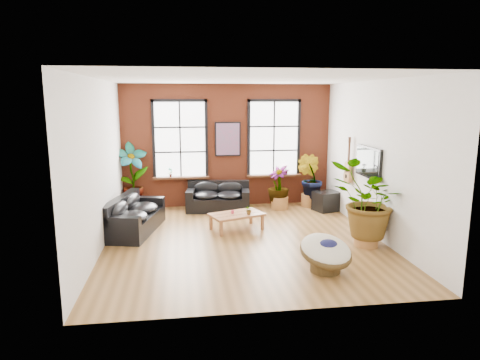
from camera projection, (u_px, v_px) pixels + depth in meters
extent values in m
cube|color=brown|center=(244.00, 241.00, 9.49)|extent=(6.00, 6.50, 0.02)
cube|color=white|center=(244.00, 78.00, 8.83)|extent=(6.00, 6.50, 0.02)
cube|color=#4A1D11|center=(228.00, 146.00, 12.33)|extent=(6.00, 0.02, 3.50)
cube|color=silver|center=(277.00, 196.00, 5.99)|extent=(6.00, 0.02, 3.50)
cube|color=silver|center=(99.00, 165.00, 8.76)|extent=(0.02, 6.50, 3.50)
cube|color=silver|center=(377.00, 160.00, 9.56)|extent=(0.02, 6.50, 3.50)
cube|color=white|center=(180.00, 140.00, 12.05)|extent=(1.40, 0.02, 2.10)
cube|color=#3A1E10|center=(181.00, 178.00, 12.19)|extent=(1.60, 0.22, 0.06)
cube|color=white|center=(274.00, 138.00, 12.41)|extent=(1.40, 0.02, 2.10)
cube|color=#3A1E10|center=(274.00, 175.00, 12.55)|extent=(1.60, 0.22, 0.06)
cube|color=black|center=(218.00, 204.00, 11.97)|extent=(1.83, 1.07, 0.39)
cube|color=black|center=(219.00, 187.00, 12.21)|extent=(1.75, 0.43, 0.40)
cube|color=black|center=(191.00, 193.00, 11.91)|extent=(0.32, 0.86, 0.21)
cube|color=black|center=(245.00, 193.00, 11.92)|extent=(0.32, 0.86, 0.21)
ellipsoid|color=black|center=(206.00, 195.00, 11.88)|extent=(0.82, 0.80, 0.23)
ellipsoid|color=black|center=(207.00, 188.00, 12.09)|extent=(0.75, 0.32, 0.39)
ellipsoid|color=black|center=(230.00, 195.00, 11.88)|extent=(0.82, 0.80, 0.23)
ellipsoid|color=black|center=(230.00, 188.00, 12.09)|extent=(0.75, 0.32, 0.39)
cube|color=black|center=(135.00, 223.00, 10.08)|extent=(1.33, 2.24, 0.41)
cube|color=black|center=(121.00, 206.00, 10.03)|extent=(0.68, 2.09, 0.42)
cube|color=black|center=(120.00, 222.00, 9.10)|extent=(0.90, 0.41, 0.21)
cube|color=black|center=(147.00, 201.00, 10.94)|extent=(0.90, 0.41, 0.21)
ellipsoid|color=black|center=(131.00, 217.00, 9.62)|extent=(0.92, 1.06, 0.23)
ellipsoid|color=black|center=(120.00, 210.00, 9.61)|extent=(0.43, 0.94, 0.40)
ellipsoid|color=black|center=(143.00, 208.00, 10.43)|extent=(0.92, 1.06, 0.23)
ellipsoid|color=black|center=(132.00, 202.00, 10.43)|extent=(0.43, 0.94, 0.40)
cube|color=brown|center=(237.00, 215.00, 10.19)|extent=(1.41, 1.09, 0.05)
cube|color=#3A1E10|center=(239.00, 215.00, 10.09)|extent=(1.16, 0.44, 0.00)
cube|color=#3A1E10|center=(234.00, 212.00, 10.29)|extent=(1.16, 0.44, 0.00)
cube|color=brown|center=(221.00, 229.00, 9.73)|extent=(0.08, 0.08, 0.34)
cube|color=brown|center=(262.00, 222.00, 10.24)|extent=(0.08, 0.08, 0.34)
cube|color=brown|center=(211.00, 223.00, 10.22)|extent=(0.08, 0.08, 0.34)
cube|color=brown|center=(251.00, 217.00, 10.73)|extent=(0.08, 0.08, 0.34)
cylinder|color=#D13451|center=(233.00, 212.00, 10.18)|extent=(0.09, 0.09, 0.08)
cylinder|color=#4C391B|center=(325.00, 265.00, 7.78)|extent=(0.69, 0.69, 0.22)
torus|color=#4C391B|center=(326.00, 252.00, 7.73)|extent=(1.19, 1.19, 0.43)
ellipsoid|color=silver|center=(326.00, 249.00, 7.72)|extent=(1.16, 1.20, 0.59)
ellipsoid|color=#151642|center=(328.00, 244.00, 7.66)|extent=(0.44, 0.39, 0.16)
cube|color=black|center=(228.00, 139.00, 12.22)|extent=(0.74, 0.04, 0.98)
cube|color=#0C7F8C|center=(228.00, 139.00, 12.19)|extent=(0.66, 0.02, 0.90)
cube|color=black|center=(368.00, 162.00, 9.86)|extent=(0.06, 1.25, 0.72)
cube|color=black|center=(367.00, 162.00, 9.86)|extent=(0.01, 1.15, 0.62)
cylinder|color=#B27F4C|center=(348.00, 176.00, 10.97)|extent=(0.09, 0.38, 0.38)
cylinder|color=#B27F4C|center=(348.00, 167.00, 10.93)|extent=(0.09, 0.30, 0.30)
cylinder|color=black|center=(348.00, 176.00, 10.97)|extent=(0.09, 0.11, 0.11)
cube|color=#3A1E10|center=(349.00, 152.00, 10.86)|extent=(0.04, 0.05, 0.55)
cube|color=#3A1E10|center=(350.00, 140.00, 10.80)|extent=(0.06, 0.06, 0.14)
cube|color=black|center=(327.00, 201.00, 11.94)|extent=(0.79, 0.72, 0.54)
cylinder|color=#A56C36|center=(133.00, 205.00, 11.91)|extent=(0.54, 0.54, 0.35)
cylinder|color=#A56C36|center=(310.00, 200.00, 12.46)|extent=(0.62, 0.62, 0.36)
cylinder|color=#A56C36|center=(366.00, 237.00, 9.12)|extent=(0.61, 0.61, 0.37)
cylinder|color=#A56C36|center=(280.00, 203.00, 12.16)|extent=(0.57, 0.57, 0.35)
imported|color=#175719|center=(132.00, 174.00, 11.79)|extent=(1.09, 0.92, 1.77)
imported|color=#175719|center=(310.00, 178.00, 12.35)|extent=(0.94, 0.95, 1.35)
imported|color=#175719|center=(368.00, 201.00, 8.97)|extent=(1.74, 1.60, 1.64)
imported|color=#175719|center=(278.00, 185.00, 12.10)|extent=(0.84, 0.84, 1.07)
imported|color=#175719|center=(249.00, 210.00, 10.12)|extent=(0.24, 0.23, 0.22)
imported|color=#175719|center=(170.00, 172.00, 12.12)|extent=(0.17, 0.17, 0.27)
imported|color=#175719|center=(286.00, 170.00, 12.56)|extent=(0.19, 0.19, 0.27)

